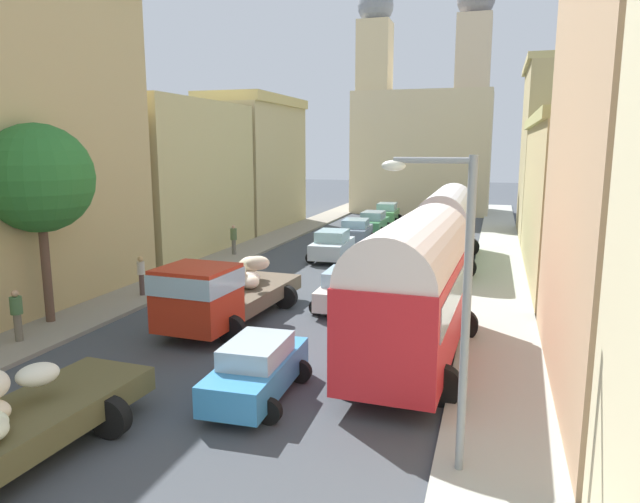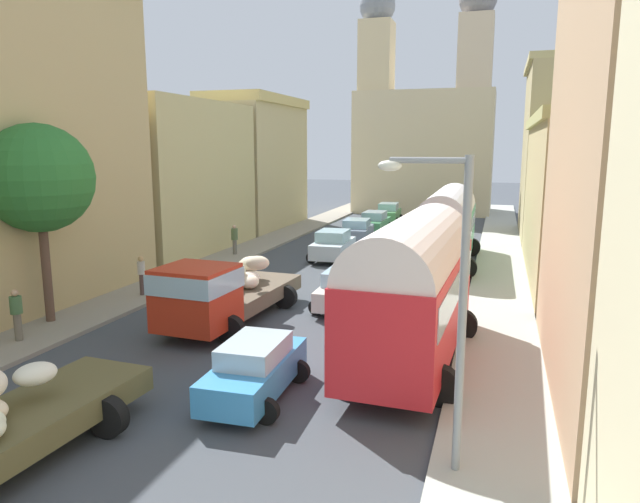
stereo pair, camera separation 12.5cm
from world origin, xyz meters
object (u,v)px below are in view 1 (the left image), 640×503
Objects in this scene: car_4 at (257,369)px; pedestrian_2 at (141,274)px; car_5 at (345,289)px; car_2 at (373,222)px; car_3 at (387,213)px; car_1 at (356,232)px; car_6 at (392,248)px; pedestrian_0 at (17,314)px; streetlamp_near at (454,289)px; cargo_truck_1 at (220,291)px; parked_bus_1 at (447,223)px; parked_bus_0 at (414,283)px; car_7 at (423,222)px; car_0 at (332,245)px; pedestrian_1 at (234,239)px.

car_4 is 11.24m from pedestrian_2.
pedestrian_2 is (-8.39, -1.02, 0.28)m from car_5.
car_3 is (0.00, 5.50, 0.04)m from car_2.
car_1 reaches higher than car_6.
pedestrian_0 is 14.25m from streetlamp_near.
parked_bus_1 is at bearing 64.04° from cargo_truck_1.
parked_bus_0 is 7.02m from cargo_truck_1.
car_3 is at bearing 128.16° from car_7.
car_0 is 17.22m from pedestrian_0.
car_2 is (-6.12, 10.39, -1.46)m from parked_bus_1.
parked_bus_0 reaches higher than car_4.
car_4 is at bearing -62.87° from pedestrian_1.
streetlamp_near is (7.86, -19.69, 2.82)m from car_0.
car_0 is 1.04× the size of car_7.
car_7 is at bearing 96.40° from parked_bus_0.
car_4 is 17.89m from car_6.
car_7 is at bearing 102.97° from parked_bus_1.
parked_bus_1 reaches higher than cargo_truck_1.
pedestrian_2 is 0.29× the size of streetlamp_near.
car_2 is 1.15× the size of car_7.
car_0 is 1.03× the size of car_5.
pedestrian_2 reaches higher than car_1.
car_3 is (0.00, 11.00, -0.00)m from car_1.
cargo_truck_1 is 13.22m from pedestrian_1.
pedestrian_1 is (-12.07, 13.46, -1.34)m from parked_bus_0.
parked_bus_0 is at bearing -78.17° from car_3.
car_4 is at bearing -54.82° from cargo_truck_1.
cargo_truck_1 is at bearing -66.51° from pedestrian_1.
pedestrian_0 is at bearing -146.70° from cargo_truck_1.
car_4 is 8.88m from pedestrian_0.
pedestrian_0 reaches higher than car_1.
streetlamp_near is (7.86, -25.19, 2.83)m from car_1.
cargo_truck_1 reaches higher than car_2.
car_3 is at bearing 101.83° from parked_bus_0.
car_3 is at bearing 78.73° from pedestrian_2.
car_5 is at bearing -91.28° from car_6.
pedestrian_1 reaches higher than pedestrian_0.
car_0 is at bearing -90.00° from car_3.
car_1 is (0.00, 5.50, -0.01)m from car_0.
car_3 is 1.05× the size of car_7.
streetlamp_near is at bearing -35.91° from pedestrian_2.
car_6 is at bearing 5.58° from pedestrian_1.
pedestrian_1 is (-5.66, -17.13, 0.22)m from car_3.
car_5 is at bearing -44.21° from pedestrian_1.
car_4 is at bearing -9.08° from pedestrian_0.
car_2 is 2.40× the size of pedestrian_0.
parked_bus_1 is at bearing -68.94° from car_3.
car_5 is at bearing 6.92° from pedestrian_2.
pedestrian_0 is at bearing -125.05° from parked_bus_1.
car_2 is 1.10× the size of car_3.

